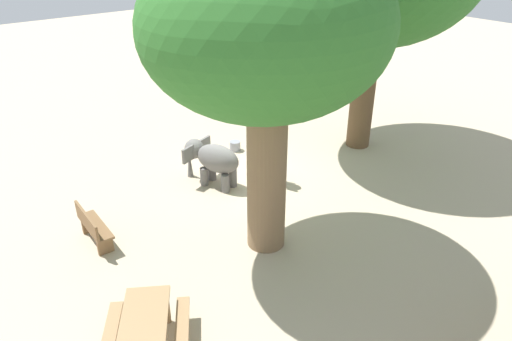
% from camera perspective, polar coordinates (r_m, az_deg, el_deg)
% --- Properties ---
extents(ground_plane, '(60.00, 60.00, 0.00)m').
position_cam_1_polar(ground_plane, '(13.97, -0.68, -1.01)').
color(ground_plane, '#BAA88C').
extents(elephant, '(1.39, 1.83, 1.27)m').
position_cam_1_polar(elephant, '(13.40, -5.32, 1.43)').
color(elephant, slate).
rests_on(elephant, ground_plane).
extents(person_handler, '(0.32, 0.44, 1.62)m').
position_cam_1_polar(person_handler, '(13.36, 2.20, 2.10)').
color(person_handler, '#3F3833').
rests_on(person_handler, ground_plane).
extents(shade_tree_secondary, '(5.08, 4.65, 6.83)m').
position_cam_1_polar(shade_tree_secondary, '(9.28, 1.51, 16.49)').
color(shade_tree_secondary, brown).
rests_on(shade_tree_secondary, ground_plane).
extents(wooden_bench, '(0.45, 1.41, 0.88)m').
position_cam_1_polar(wooden_bench, '(11.70, -19.23, -6.43)').
color(wooden_bench, brown).
rests_on(wooden_bench, ground_plane).
extents(picnic_table_near, '(2.05, 2.06, 0.78)m').
position_cam_1_polar(picnic_table_near, '(8.80, -13.29, -17.76)').
color(picnic_table_near, '#9E7A51').
rests_on(picnic_table_near, ground_plane).
extents(feed_bucket, '(0.36, 0.36, 0.32)m').
position_cam_1_polar(feed_bucket, '(15.67, -2.57, 3.01)').
color(feed_bucket, gray).
rests_on(feed_bucket, ground_plane).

